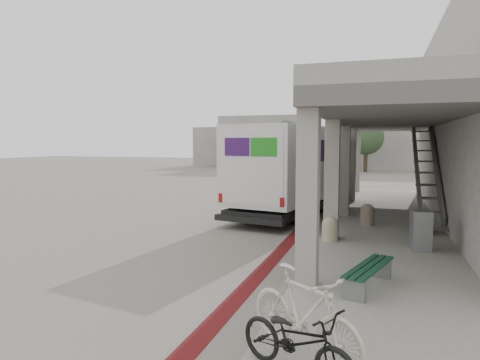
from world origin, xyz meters
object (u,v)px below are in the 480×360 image
(utility_cabinet, at_px, (421,230))
(bicycle_cream, at_px, (304,314))
(fedex_truck, at_px, (294,168))
(bench, at_px, (369,272))
(bicycle_black, at_px, (297,341))

(utility_cabinet, xyz_separation_m, bicycle_cream, (-1.80, -6.12, 0.06))
(fedex_truck, bearing_deg, bicycle_cream, -67.51)
(bench, xyz_separation_m, bicycle_black, (-0.68, -3.27, 0.12))
(fedex_truck, relative_size, utility_cabinet, 8.29)
(bench, height_order, utility_cabinet, utility_cabinet)
(utility_cabinet, relative_size, bicycle_black, 0.62)
(bicycle_black, bearing_deg, fedex_truck, 38.91)
(fedex_truck, height_order, bicycle_black, fedex_truck)
(bicycle_black, bearing_deg, bicycle_cream, 27.71)
(fedex_truck, bearing_deg, utility_cabinet, -39.52)
(fedex_truck, xyz_separation_m, bicycle_black, (2.27, -11.49, -1.23))
(bench, height_order, bicycle_black, bicycle_black)
(bench, relative_size, utility_cabinet, 1.87)
(fedex_truck, relative_size, bicycle_black, 5.10)
(utility_cabinet, bearing_deg, bench, -114.77)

